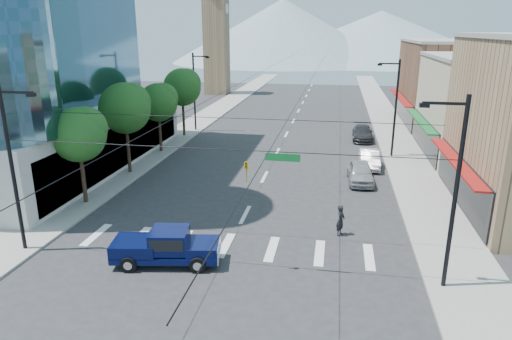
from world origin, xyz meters
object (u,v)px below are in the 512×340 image
object	(u,v)px
pedestrian	(341,220)
parked_car_mid	(369,159)
pickup_truck	(166,246)
parked_car_far	(363,133)
parked_car_near	(360,172)

from	to	relation	value
pedestrian	parked_car_mid	distance (m)	14.49
pickup_truck	parked_car_far	size ratio (longest dim) A/B	1.08
pickup_truck	parked_car_mid	distance (m)	22.32
pedestrian	parked_car_near	world-z (taller)	pedestrian
pedestrian	parked_car_mid	xyz separation A→B (m)	(2.46, 14.28, -0.17)
pickup_truck	parked_car_mid	xyz separation A→B (m)	(11.23, 19.28, -0.21)
parked_car_near	pickup_truck	bearing A→B (deg)	-126.81
pickup_truck	parked_car_far	world-z (taller)	pickup_truck
pedestrian	parked_car_near	size ratio (longest dim) A/B	0.39
pedestrian	pickup_truck	bearing A→B (deg)	140.68
pedestrian	parked_car_mid	bearing A→B (deg)	11.25
parked_car_near	parked_car_far	distance (m)	14.70
parked_car_mid	parked_car_near	bearing A→B (deg)	-103.39
parked_car_near	parked_car_far	bearing A→B (deg)	84.40
pedestrian	parked_car_far	xyz separation A→B (m)	(2.36, 24.73, -0.15)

